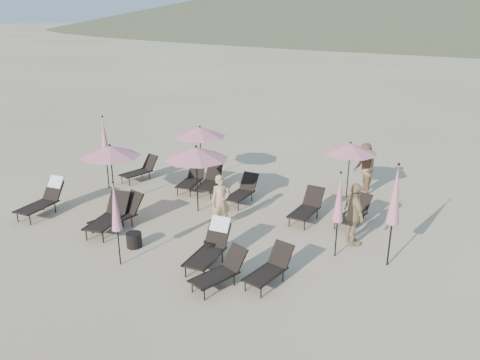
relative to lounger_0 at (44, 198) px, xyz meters
The scene contains 26 objects.
ground 5.65m from the lounger_0, ahead, with size 800.00×800.00×0.00m, color #D6BA8C.
lounger_0 is the anchor object (origin of this frame).
lounger_1 2.80m from the lounger_0, ahead, with size 1.09×1.88×1.02m.
lounger_2 2.95m from the lounger_0, ahead, with size 0.92×1.79×0.98m.
lounger_3 6.58m from the lounger_0, ahead, with size 0.85×1.79×1.07m.
lounger_4 7.43m from the lounger_0, ahead, with size 0.95×1.58×0.85m.
lounger_5 8.35m from the lounger_0, ahead, with size 0.75×1.53×0.85m.
lounger_6 4.18m from the lounger_0, 84.54° to the left, with size 0.86×1.65×0.90m.
lounger_7 5.15m from the lounger_0, 56.95° to the left, with size 0.96×1.69×0.92m.
lounger_8 5.71m from the lounger_0, 51.75° to the left, with size 1.02×1.67×0.90m.
lounger_9 6.59m from the lounger_0, 39.40° to the left, with size 0.66×1.61×0.91m.
lounger_10 8.59m from the lounger_0, 27.46° to the left, with size 0.63×1.62×0.93m.
lounger_11 10.02m from the lounger_0, 26.06° to the left, with size 0.82×1.58×0.87m.
umbrella_open_0 2.63m from the lounger_0, 51.62° to the left, with size 2.00×2.00×2.15m.
umbrella_open_1 5.25m from the lounger_0, 32.95° to the left, with size 2.12×2.12×2.28m.
umbrella_open_2 6.11m from the lounger_0, 65.74° to the left, with size 2.05×2.05×2.20m.
umbrella_open_3 10.47m from the lounger_0, 39.09° to the left, with size 1.92×1.92×2.07m.
umbrella_closed_0 4.86m from the lounger_0, 14.85° to the right, with size 0.27×0.27×2.33m.
umbrella_closed_1 10.95m from the lounger_0, 12.57° to the left, with size 0.33×0.33×2.81m.
umbrella_closed_2 3.16m from the lounger_0, 90.13° to the left, with size 0.33×0.33×2.79m.
umbrella_closed_3 9.56m from the lounger_0, 13.03° to the left, with size 0.28×0.28×2.43m.
side_table_0 4.22m from the lounger_0, ahead, with size 0.44×0.44×0.42m, color black.
side_table_1 6.40m from the lounger_0, ahead, with size 0.39×0.39×0.45m, color black.
beachgoer_a 5.96m from the lounger_0, 21.03° to the left, with size 0.61×0.40×1.66m, color tan.
beachgoer_b 11.07m from the lounger_0, 40.29° to the left, with size 0.92×0.72×1.90m, color #9B7650.
beachgoer_c 9.90m from the lounger_0, 17.94° to the left, with size 1.08×0.45×1.84m, color tan.
Camera 1 is at (7.26, -8.87, 6.16)m, focal length 35.00 mm.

